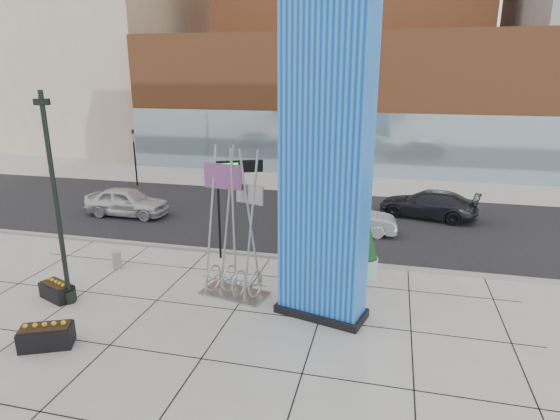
% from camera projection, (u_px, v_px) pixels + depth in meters
% --- Properties ---
extents(ground, '(160.00, 160.00, 0.00)m').
position_uv_depth(ground, '(218.00, 294.00, 17.59)').
color(ground, '#9E9991').
rests_on(ground, ground).
extents(street_asphalt, '(80.00, 12.00, 0.02)m').
position_uv_depth(street_asphalt, '(280.00, 217.00, 26.90)').
color(street_asphalt, black).
rests_on(street_asphalt, ground).
extents(curb_edge, '(80.00, 0.30, 0.12)m').
position_uv_depth(curb_edge, '(249.00, 254.00, 21.30)').
color(curb_edge, gray).
rests_on(curb_edge, ground).
extents(tower_podium, '(34.00, 10.00, 11.00)m').
position_uv_depth(tower_podium, '(337.00, 102.00, 40.95)').
color(tower_podium, brown).
rests_on(tower_podium, ground).
extents(tower_glass_front, '(34.00, 0.60, 5.00)m').
position_uv_depth(tower_glass_front, '(328.00, 144.00, 37.33)').
color(tower_glass_front, '#8CA5B2').
rests_on(tower_glass_front, ground).
extents(blue_pylon, '(3.25, 2.07, 10.04)m').
position_uv_depth(blue_pylon, '(325.00, 177.00, 14.76)').
color(blue_pylon, blue).
rests_on(blue_pylon, ground).
extents(lamp_post, '(0.50, 0.41, 7.49)m').
position_uv_depth(lamp_post, '(59.00, 222.00, 16.10)').
color(lamp_post, black).
rests_on(lamp_post, ground).
extents(public_art_sculpture, '(2.68, 1.73, 5.63)m').
position_uv_depth(public_art_sculpture, '(234.00, 258.00, 17.17)').
color(public_art_sculpture, '#AAABAE').
rests_on(public_art_sculpture, ground).
extents(concrete_bollard, '(0.38, 0.38, 0.74)m').
position_uv_depth(concrete_bollard, '(117.00, 260.00, 19.84)').
color(concrete_bollard, gray).
rests_on(concrete_bollard, ground).
extents(overhead_street_sign, '(1.96, 1.03, 4.39)m').
position_uv_depth(overhead_street_sign, '(234.00, 177.00, 19.81)').
color(overhead_street_sign, black).
rests_on(overhead_street_sign, ground).
extents(round_planter_east, '(1.05, 1.05, 2.63)m').
position_uv_depth(round_planter_east, '(347.00, 257.00, 17.87)').
color(round_planter_east, '#83B0A7').
rests_on(round_planter_east, ground).
extents(round_planter_mid, '(1.13, 1.13, 2.81)m').
position_uv_depth(round_planter_mid, '(365.00, 245.00, 18.84)').
color(round_planter_mid, '#83B0A7').
rests_on(round_planter_mid, ground).
extents(round_planter_west, '(0.99, 0.99, 2.47)m').
position_uv_depth(round_planter_west, '(315.00, 243.00, 19.48)').
color(round_planter_west, '#83B0A7').
rests_on(round_planter_west, ground).
extents(box_planter_north, '(1.50, 1.12, 0.74)m').
position_uv_depth(box_planter_north, '(57.00, 290.00, 17.16)').
color(box_planter_north, black).
rests_on(box_planter_north, ground).
extents(box_planter_south, '(1.68, 1.30, 0.83)m').
position_uv_depth(box_planter_south, '(46.00, 335.00, 14.15)').
color(box_planter_south, black).
rests_on(box_planter_south, ground).
extents(car_white_west, '(4.84, 2.02, 1.64)m').
position_uv_depth(car_white_west, '(127.00, 202.00, 26.95)').
color(car_white_west, silver).
rests_on(car_white_west, ground).
extents(car_silver_mid, '(4.54, 1.80, 1.47)m').
position_uv_depth(car_silver_mid, '(352.00, 220.00, 24.03)').
color(car_silver_mid, '#B0B3B8').
rests_on(car_silver_mid, ground).
extents(car_dark_east, '(5.78, 3.41, 1.57)m').
position_uv_depth(car_dark_east, '(428.00, 204.00, 26.60)').
color(car_dark_east, black).
rests_on(car_dark_east, ground).
extents(traffic_signal, '(0.15, 0.18, 4.10)m').
position_uv_depth(traffic_signal, '(135.00, 155.00, 33.62)').
color(traffic_signal, black).
rests_on(traffic_signal, ground).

